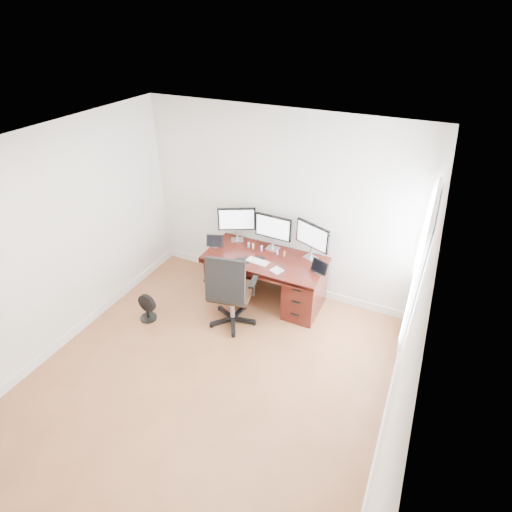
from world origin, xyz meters
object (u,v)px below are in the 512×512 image
at_px(office_chair, 231,302).
at_px(keyboard, 258,262).
at_px(monitor_center, 273,228).
at_px(floor_fan, 147,308).
at_px(desk, 266,277).

xyz_separation_m(office_chair, keyboard, (0.14, 0.54, 0.37)).
height_order(monitor_center, keyboard, monitor_center).
bearing_deg(office_chair, monitor_center, 66.83).
bearing_deg(floor_fan, monitor_center, 48.48).
xyz_separation_m(desk, monitor_center, (-0.00, 0.24, 0.68)).
height_order(desk, floor_fan, desk).
xyz_separation_m(office_chair, monitor_center, (0.19, 0.95, 0.70)).
xyz_separation_m(desk, keyboard, (-0.05, -0.18, 0.36)).
xyz_separation_m(desk, floor_fan, (-1.31, -1.12, -0.21)).
height_order(floor_fan, keyboard, keyboard).
relative_size(office_chair, monitor_center, 2.12).
bearing_deg(keyboard, floor_fan, -138.23).
distance_m(office_chair, keyboard, 0.67).
distance_m(monitor_center, keyboard, 0.53).
height_order(office_chair, monitor_center, monitor_center).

